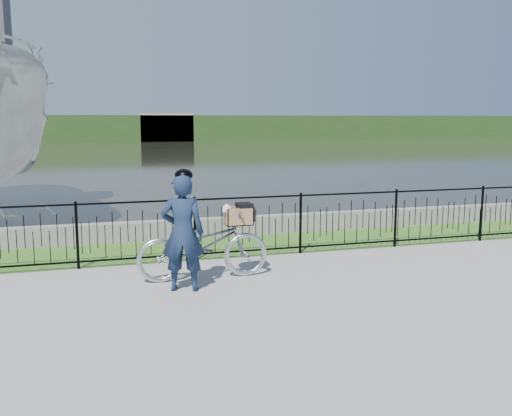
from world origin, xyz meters
name	(u,v)px	position (x,y,z in m)	size (l,w,h in m)	color
ground	(277,280)	(0.00, 0.00, 0.00)	(120.00, 120.00, 0.00)	gray
grass_strip	(236,245)	(0.00, 2.60, 0.00)	(60.00, 2.00, 0.01)	#3A6B21
water	(129,155)	(0.00, 33.00, 0.00)	(120.00, 120.00, 0.00)	#28291E
quay_wall	(224,227)	(0.00, 3.60, 0.20)	(60.00, 0.30, 0.40)	gray
fence	(249,226)	(0.00, 1.60, 0.58)	(14.00, 0.06, 1.15)	black
far_treeline	(112,128)	(0.00, 60.00, 1.50)	(120.00, 6.00, 3.00)	#28451A
far_building_right	(166,127)	(6.00, 58.50, 1.60)	(6.00, 3.00, 3.20)	#A89887
bicycle_rig	(204,244)	(-1.08, 0.40, 0.55)	(2.08, 0.72, 1.20)	#AFB5BB
cyclist	(183,231)	(-1.49, -0.11, 0.89)	(0.72, 0.57, 1.80)	#16233D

